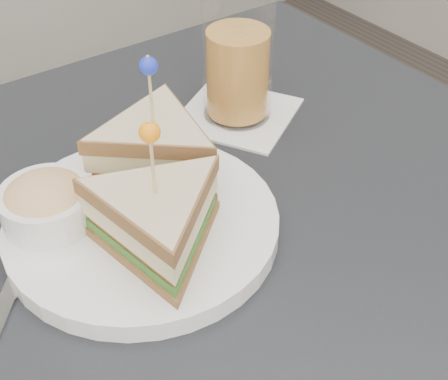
% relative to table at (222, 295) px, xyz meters
% --- Properties ---
extents(table, '(0.80, 0.80, 0.75)m').
position_rel_table_xyz_m(table, '(0.00, 0.00, 0.00)').
color(table, black).
rests_on(table, ground).
extents(plate_meal, '(0.30, 0.30, 0.15)m').
position_rel_table_xyz_m(plate_meal, '(-0.05, 0.06, 0.12)').
color(plate_meal, white).
rests_on(plate_meal, table).
extents(cutlery_fork, '(0.14, 0.17, 0.01)m').
position_rel_table_xyz_m(cutlery_fork, '(-0.18, 0.05, 0.08)').
color(cutlery_fork, silver).
rests_on(cutlery_fork, table).
extents(drink_set, '(0.17, 0.17, 0.16)m').
position_rel_table_xyz_m(drink_set, '(0.14, 0.16, 0.15)').
color(drink_set, white).
rests_on(drink_set, table).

